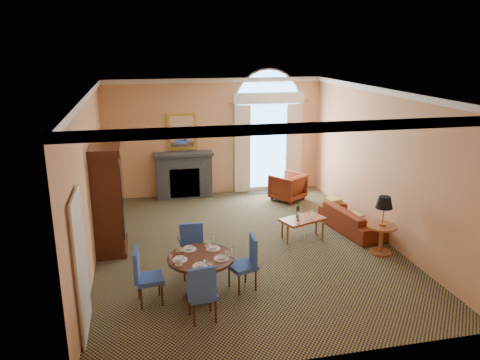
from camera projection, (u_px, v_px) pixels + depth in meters
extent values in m
plane|color=#131033|center=(245.00, 246.00, 9.80)|extent=(7.50, 7.50, 0.00)
cube|color=tan|center=(215.00, 137.00, 12.86)|extent=(6.00, 0.04, 3.20)
cube|color=tan|center=(89.00, 182.00, 8.73)|extent=(0.04, 7.50, 3.20)
cube|color=tan|center=(382.00, 164.00, 9.97)|extent=(0.04, 7.50, 3.20)
cube|color=silver|center=(246.00, 92.00, 8.90)|extent=(6.00, 7.50, 0.04)
cube|color=silver|center=(246.00, 95.00, 8.92)|extent=(6.00, 7.50, 0.12)
cube|color=silver|center=(81.00, 266.00, 6.65)|extent=(0.08, 0.90, 2.06)
cube|color=#3A4044|center=(184.00, 176.00, 12.77)|extent=(1.50, 0.40, 1.20)
cube|color=#3A4044|center=(183.00, 153.00, 12.56)|extent=(1.60, 0.46, 0.08)
cube|color=gold|center=(182.00, 132.00, 12.59)|extent=(0.80, 0.04, 1.00)
cube|color=silver|center=(182.00, 132.00, 12.58)|extent=(0.64, 0.02, 0.84)
cube|color=silver|center=(267.00, 147.00, 13.25)|extent=(1.90, 0.04, 2.50)
cube|color=#86B6E0|center=(267.00, 147.00, 13.24)|extent=(1.70, 0.02, 2.30)
cylinder|color=silver|center=(268.00, 103.00, 12.90)|extent=(1.90, 0.04, 1.90)
cube|color=beige|center=(242.00, 149.00, 12.98)|extent=(0.45, 0.06, 2.45)
cube|color=beige|center=(294.00, 147.00, 13.29)|extent=(0.45, 0.06, 2.45)
cube|color=beige|center=(269.00, 98.00, 12.75)|extent=(2.00, 0.08, 0.30)
cube|color=#39190D|center=(108.00, 202.00, 9.39)|extent=(0.56, 1.01, 2.03)
cube|color=#39190D|center=(104.00, 149.00, 9.08)|extent=(0.63, 1.11, 0.16)
cube|color=#39190D|center=(112.00, 246.00, 9.66)|extent=(0.63, 1.11, 0.10)
cylinder|color=#39190D|center=(201.00, 258.00, 7.71)|extent=(1.11, 1.11, 0.05)
cylinder|color=#39190D|center=(201.00, 277.00, 7.81)|extent=(0.15, 0.15, 0.65)
cylinder|color=#39190D|center=(202.00, 293.00, 7.90)|extent=(0.56, 0.56, 0.06)
cylinder|color=white|center=(213.00, 249.00, 7.99)|extent=(0.25, 0.25, 0.01)
imported|color=white|center=(213.00, 247.00, 7.98)|extent=(0.15, 0.15, 0.04)
imported|color=white|center=(208.00, 244.00, 8.11)|extent=(0.09, 0.09, 0.07)
cylinder|color=white|center=(189.00, 249.00, 7.97)|extent=(0.25, 0.25, 0.01)
imported|color=white|center=(189.00, 248.00, 7.96)|extent=(0.15, 0.15, 0.04)
imported|color=white|center=(179.00, 249.00, 7.91)|extent=(0.09, 0.09, 0.07)
cylinder|color=white|center=(180.00, 260.00, 7.58)|extent=(0.25, 0.25, 0.01)
imported|color=white|center=(180.00, 258.00, 7.58)|extent=(0.15, 0.15, 0.04)
imported|color=white|center=(179.00, 262.00, 7.41)|extent=(0.09, 0.09, 0.07)
cylinder|color=white|center=(200.00, 266.00, 7.37)|extent=(0.25, 0.25, 0.01)
imported|color=white|center=(200.00, 265.00, 7.36)|extent=(0.15, 0.15, 0.04)
imported|color=white|center=(210.00, 265.00, 7.31)|extent=(0.09, 0.09, 0.07)
cylinder|color=white|center=(221.00, 259.00, 7.62)|extent=(0.25, 0.25, 0.01)
imported|color=white|center=(221.00, 257.00, 7.61)|extent=(0.15, 0.15, 0.04)
imported|color=white|center=(227.00, 253.00, 7.74)|extent=(0.09, 0.09, 0.07)
cube|color=#294CA2|center=(194.00, 255.00, 8.41)|extent=(0.49, 0.49, 0.07)
cube|color=#294CA2|center=(191.00, 236.00, 8.51)|extent=(0.43, 0.09, 0.51)
cylinder|color=#39190D|center=(204.00, 262.00, 8.64)|extent=(0.03, 0.03, 0.39)
cylinder|color=#39190D|center=(185.00, 263.00, 8.62)|extent=(0.03, 0.03, 0.39)
cylinder|color=#39190D|center=(203.00, 270.00, 8.32)|extent=(0.03, 0.03, 0.39)
cylinder|color=#39190D|center=(184.00, 271.00, 8.30)|extent=(0.03, 0.03, 0.39)
cube|color=#294CA2|center=(202.00, 294.00, 7.09)|extent=(0.46, 0.46, 0.07)
cube|color=#294CA2|center=(202.00, 284.00, 6.83)|extent=(0.43, 0.11, 0.51)
cylinder|color=#39190D|center=(194.00, 315.00, 6.96)|extent=(0.03, 0.03, 0.39)
cylinder|color=#39190D|center=(216.00, 311.00, 7.05)|extent=(0.03, 0.03, 0.39)
cylinder|color=#39190D|center=(190.00, 304.00, 7.26)|extent=(0.03, 0.03, 0.39)
cylinder|color=#39190D|center=(210.00, 300.00, 7.36)|extent=(0.03, 0.03, 0.39)
cube|color=#294CA2|center=(242.00, 266.00, 7.97)|extent=(0.54, 0.54, 0.07)
cube|color=#294CA2|center=(253.00, 250.00, 7.95)|extent=(0.09, 0.43, 0.51)
cylinder|color=#39190D|center=(256.00, 280.00, 7.98)|extent=(0.03, 0.03, 0.39)
cylinder|color=#39190D|center=(245.00, 272.00, 8.26)|extent=(0.03, 0.03, 0.39)
cylinder|color=#39190D|center=(239.00, 285.00, 7.82)|extent=(0.03, 0.03, 0.39)
cylinder|color=#39190D|center=(229.00, 277.00, 8.09)|extent=(0.03, 0.03, 0.39)
cube|color=#294CA2|center=(150.00, 279.00, 7.55)|extent=(0.46, 0.46, 0.07)
cube|color=#294CA2|center=(136.00, 265.00, 7.42)|extent=(0.10, 0.43, 0.51)
cylinder|color=#39190D|center=(139.00, 288.00, 7.72)|extent=(0.03, 0.03, 0.39)
cylinder|color=#39190D|center=(141.00, 298.00, 7.41)|extent=(0.03, 0.03, 0.39)
cylinder|color=#39190D|center=(159.00, 285.00, 7.82)|extent=(0.03, 0.03, 0.39)
cylinder|color=#39190D|center=(162.00, 295.00, 7.51)|extent=(0.03, 0.03, 0.39)
imported|color=maroon|center=(352.00, 220.00, 10.54)|extent=(0.99, 1.90, 0.53)
imported|color=maroon|center=(288.00, 187.00, 12.61)|extent=(1.09, 1.10, 0.73)
cube|color=#9D552F|center=(303.00, 219.00, 10.05)|extent=(1.05, 0.80, 0.05)
cylinder|color=#9D552F|center=(288.00, 235.00, 9.86)|extent=(0.05, 0.05, 0.41)
cylinder|color=#9D552F|center=(323.00, 231.00, 10.02)|extent=(0.05, 0.05, 0.41)
cylinder|color=#9D552F|center=(282.00, 228.00, 10.21)|extent=(0.05, 0.05, 0.41)
cylinder|color=#9D552F|center=(316.00, 225.00, 10.37)|extent=(0.05, 0.05, 0.41)
cylinder|color=#9D552F|center=(382.00, 226.00, 9.32)|extent=(0.59, 0.59, 0.04)
cylinder|color=#9D552F|center=(381.00, 240.00, 9.41)|extent=(0.08, 0.08, 0.55)
cylinder|color=#9D552F|center=(380.00, 252.00, 9.48)|extent=(0.44, 0.44, 0.04)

